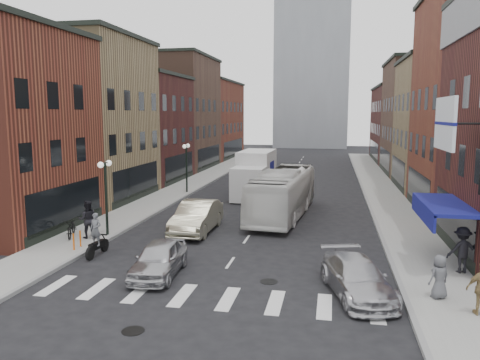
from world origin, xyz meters
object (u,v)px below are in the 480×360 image
transit_bus (283,193)px  ped_right_c (439,277)px  parked_bicycle (72,227)px  sedan_left_near (159,259)px  motorcycle_rider (96,236)px  sedan_left_far (197,217)px  ped_left_solo (88,219)px  streetlamp_far (186,159)px  billboard_sign (447,125)px  curb_car (357,278)px  bike_rack (77,240)px  ped_right_a (462,250)px  streetlamp_near (106,183)px  box_truck (255,174)px

transit_bus → ped_right_c: 14.52m
parked_bicycle → sedan_left_near: bearing=-55.4°
motorcycle_rider → parked_bicycle: (-2.71, 2.40, -0.31)m
sedan_left_far → ped_left_solo: (-5.04, -2.85, 0.27)m
sedan_left_far → parked_bicycle: bearing=-154.8°
motorcycle_rider → sedan_left_near: bearing=-21.4°
streetlamp_far → sedan_left_near: streetlamp_far is taller
billboard_sign → transit_bus: billboard_sign is taller
billboard_sign → curb_car: 6.76m
sedan_left_near → transit_bus: bearing=68.7°
transit_bus → sedan_left_far: (-4.31, -4.97, -0.66)m
sedan_left_far → ped_left_solo: bearing=-150.5°
bike_rack → ped_left_solo: ped_left_solo is taller
sedan_left_near → motorcycle_rider: bearing=149.4°
parked_bicycle → transit_bus: bearing=15.2°
parked_bicycle → curb_car: bearing=-40.9°
transit_bus → ped_right_a: (8.30, -9.78, -0.42)m
sedan_left_near → parked_bicycle: (-6.50, 4.31, -0.06)m
parked_bicycle → streetlamp_near: bearing=5.0°
streetlamp_near → box_truck: 15.31m
billboard_sign → parked_bicycle: 18.63m
motorcycle_rider → bike_rack: bearing=163.7°
streetlamp_far → ped_right_c: bearing=-52.0°
curb_car → ped_right_c: ped_right_c is taller
motorcycle_rider → curb_car: motorcycle_rider is taller
streetlamp_near → box_truck: bearing=68.3°
parked_bicycle → ped_right_a: bearing=-27.9°
ped_left_solo → ped_right_c: bearing=139.1°
parked_bicycle → ped_right_c: (17.12, -5.02, 0.28)m
bike_rack → box_truck: size_ratio=0.10×
streetlamp_far → sedan_left_near: 19.87m
bike_rack → curb_car: (12.93, -3.07, 0.12)m
transit_bus → parked_bicycle: size_ratio=5.76×
parked_bicycle → motorcycle_rider: bearing=-63.4°
ped_right_a → bike_rack: bearing=-15.5°
ped_left_solo → motorcycle_rider: bearing=102.6°
bike_rack → ped_right_c: size_ratio=0.51×
sedan_left_far → transit_bus: bearing=49.2°
billboard_sign → sedan_left_far: (-11.59, 5.50, -5.27)m
bike_rack → billboard_sign: bearing=-2.8°
streetlamp_near → curb_car: (12.73, -5.77, -2.25)m
box_truck → ped_right_a: (11.35, -16.99, -0.66)m
streetlamp_far → bike_rack: (-0.20, -16.70, -2.36)m
sedan_left_far → parked_bicycle: (-6.01, -2.81, -0.21)m
box_truck → ped_right_a: bearing=-54.8°
streetlamp_far → ped_right_c: (15.51, -19.83, -1.98)m
bike_rack → transit_bus: bearing=47.4°
box_truck → ped_left_solo: size_ratio=4.17×
billboard_sign → transit_bus: bearing=124.8°
curb_car → box_truck: bearing=93.6°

